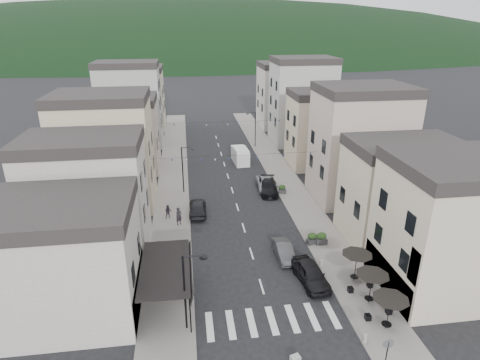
% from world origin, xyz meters
% --- Properties ---
extents(ground, '(700.00, 700.00, 0.00)m').
position_xyz_m(ground, '(0.00, 0.00, 0.00)').
color(ground, black).
rests_on(ground, ground).
extents(sidewalk_left, '(4.00, 76.00, 0.12)m').
position_xyz_m(sidewalk_left, '(-7.50, 32.00, 0.06)').
color(sidewalk_left, slate).
rests_on(sidewalk_left, ground).
extents(sidewalk_right, '(4.00, 76.00, 0.12)m').
position_xyz_m(sidewalk_right, '(7.50, 32.00, 0.06)').
color(sidewalk_right, slate).
rests_on(sidewalk_right, ground).
extents(hill_backdrop, '(640.00, 360.00, 70.00)m').
position_xyz_m(hill_backdrop, '(0.00, 300.00, 0.00)').
color(hill_backdrop, black).
rests_on(hill_backdrop, ground).
extents(boutique_building, '(12.00, 8.00, 8.00)m').
position_xyz_m(boutique_building, '(-15.50, 5.00, 4.00)').
color(boutique_building, '#B3ADA4').
rests_on(boutique_building, ground).
extents(bistro_building, '(10.00, 8.00, 10.00)m').
position_xyz_m(bistro_building, '(14.50, 4.00, 5.00)').
color(bistro_building, beige).
rests_on(bistro_building, ground).
extents(boutique_awning, '(3.77, 7.50, 3.28)m').
position_xyz_m(boutique_awning, '(-7.25, 5.00, 3.11)').
color(boutique_awning, black).
rests_on(boutique_awning, ground).
extents(buildings_row_left, '(10.20, 54.16, 14.00)m').
position_xyz_m(buildings_row_left, '(-14.50, 37.75, 6.12)').
color(buildings_row_left, '#B3ADA4').
rests_on(buildings_row_left, ground).
extents(buildings_row_right, '(10.20, 54.16, 14.50)m').
position_xyz_m(buildings_row_right, '(14.50, 36.59, 6.32)').
color(buildings_row_right, beige).
rests_on(buildings_row_right, ground).
extents(cafe_terrace, '(2.50, 8.10, 2.53)m').
position_xyz_m(cafe_terrace, '(7.70, 2.80, 2.36)').
color(cafe_terrace, black).
rests_on(cafe_terrace, ground).
extents(streetlamp_left_near, '(1.70, 0.56, 6.00)m').
position_xyz_m(streetlamp_left_near, '(-5.82, 2.00, 3.70)').
color(streetlamp_left_near, black).
rests_on(streetlamp_left_near, ground).
extents(streetlamp_left_far, '(1.70, 0.56, 6.00)m').
position_xyz_m(streetlamp_left_far, '(-5.82, 26.00, 3.70)').
color(streetlamp_left_far, black).
rests_on(streetlamp_left_far, ground).
extents(streetlamp_right_far, '(1.70, 0.56, 6.00)m').
position_xyz_m(streetlamp_right_far, '(5.82, 44.00, 3.70)').
color(streetlamp_right_far, black).
rests_on(streetlamp_right_far, ground).
extents(traffic_sign, '(0.70, 0.07, 2.70)m').
position_xyz_m(traffic_sign, '(5.80, -3.50, 1.93)').
color(traffic_sign, black).
rests_on(traffic_sign, ground).
extents(bollards, '(11.66, 10.26, 0.60)m').
position_xyz_m(bollards, '(0.00, 5.50, 0.42)').
color(bollards, gray).
rests_on(bollards, ground).
extents(bunting_near, '(19.00, 0.28, 0.62)m').
position_xyz_m(bunting_near, '(0.00, 22.00, 5.65)').
color(bunting_near, black).
rests_on(bunting_near, ground).
extents(bunting_far, '(19.00, 0.28, 0.62)m').
position_xyz_m(bunting_far, '(0.00, 38.00, 5.65)').
color(bunting_far, black).
rests_on(bunting_far, ground).
extents(parked_car_a, '(2.49, 5.05, 1.65)m').
position_xyz_m(parked_car_a, '(4.09, 6.00, 0.83)').
color(parked_car_a, black).
rests_on(parked_car_a, ground).
extents(parked_car_b, '(1.52, 4.14, 1.35)m').
position_xyz_m(parked_car_b, '(2.80, 10.01, 0.68)').
color(parked_car_b, '#373739').
rests_on(parked_car_b, ground).
extents(parked_car_c, '(2.63, 5.31, 1.45)m').
position_xyz_m(parked_car_c, '(4.41, 25.75, 0.72)').
color(parked_car_c, gray).
rests_on(parked_car_c, ground).
extents(parked_car_d, '(2.75, 5.40, 1.50)m').
position_xyz_m(parked_car_d, '(4.47, 24.67, 0.75)').
color(parked_car_d, black).
rests_on(parked_car_d, ground).
extents(parked_car_e, '(2.07, 4.80, 1.61)m').
position_xyz_m(parked_car_e, '(-4.60, 19.88, 0.81)').
color(parked_car_e, black).
rests_on(parked_car_e, ground).
extents(delivery_van, '(2.26, 5.07, 2.37)m').
position_xyz_m(delivery_van, '(2.50, 36.42, 1.17)').
color(delivery_van, silver).
rests_on(delivery_van, ground).
extents(pedestrian_a, '(0.84, 0.77, 1.94)m').
position_xyz_m(pedestrian_a, '(-6.65, 17.42, 1.09)').
color(pedestrian_a, black).
rests_on(pedestrian_a, sidewalk_left).
extents(pedestrian_b, '(0.77, 0.61, 1.54)m').
position_xyz_m(pedestrian_b, '(-7.80, 19.05, 0.89)').
color(pedestrian_b, black).
rests_on(pedestrian_b, sidewalk_left).
extents(concrete_block_b, '(0.71, 0.61, 0.45)m').
position_xyz_m(concrete_block_b, '(0.66, -1.90, 0.23)').
color(concrete_block_b, '#A19D98').
rests_on(concrete_block_b, ground).
extents(planter_la, '(1.20, 0.91, 1.20)m').
position_xyz_m(planter_la, '(-6.00, 5.70, 0.70)').
color(planter_la, '#333335').
rests_on(planter_la, sidewalk_left).
extents(planter_lb, '(1.06, 0.75, 1.07)m').
position_xyz_m(planter_lb, '(-8.42, 12.38, 0.64)').
color(planter_lb, '#28282A').
rests_on(planter_lb, sidewalk_left).
extents(planter_ra, '(1.14, 0.69, 1.23)m').
position_xyz_m(planter_ra, '(6.87, 11.60, 0.72)').
color(planter_ra, '#323235').
rests_on(planter_ra, sidewalk_right).
extents(planter_rb, '(1.15, 0.84, 1.16)m').
position_xyz_m(planter_rb, '(6.00, 11.76, 0.68)').
color(planter_rb, '#2A2A2C').
rests_on(planter_rb, sidewalk_right).
extents(planter_rc, '(1.12, 0.89, 1.10)m').
position_xyz_m(planter_rc, '(6.00, 24.01, 0.65)').
color(planter_rc, '#2E2E30').
rests_on(planter_rc, sidewalk_right).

